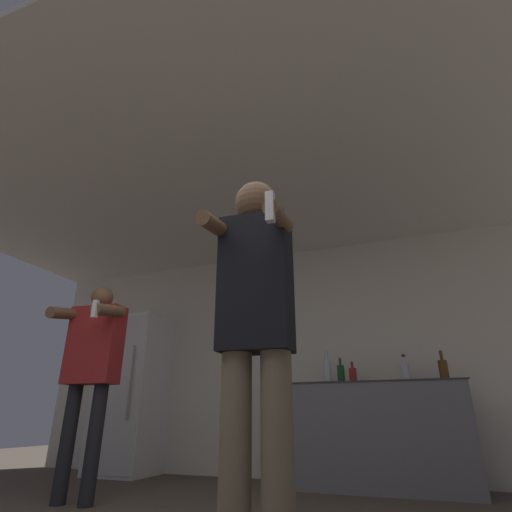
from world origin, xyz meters
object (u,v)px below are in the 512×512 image
object	(u,v)px
bottle_clear_vodka	(405,371)
bottle_green_wine	(443,369)
refrigerator	(131,392)
person_woman_foreground	(256,329)
bottle_short_whiskey	(341,374)
person_man_side	(92,361)
bottle_brown_liquor	(328,371)
bottle_amber_bourbon	(353,375)

from	to	relation	value
bottle_clear_vodka	bottle_green_wine	bearing A→B (deg)	0.00
refrigerator	person_woman_foreground	bearing A→B (deg)	-44.72
bottle_short_whiskey	person_man_side	world-z (taller)	person_man_side
refrigerator	bottle_brown_liquor	size ratio (longest dim) A/B	5.27
person_woman_foreground	person_man_side	xyz separation A→B (m)	(-1.85, 1.02, 0.06)
bottle_clear_vodka	bottle_short_whiskey	xyz separation A→B (m)	(-0.63, 0.00, -0.00)
bottle_amber_bourbon	person_woman_foreground	distance (m)	2.57
bottle_brown_liquor	bottle_green_wine	size ratio (longest dim) A/B	1.11
refrigerator	bottle_green_wine	distance (m)	3.50
bottle_clear_vodka	person_woman_foreground	bearing A→B (deg)	-103.35
bottle_clear_vodka	person_woman_foreground	size ratio (longest dim) A/B	0.15
refrigerator	bottle_clear_vodka	distance (m)	3.16
bottle_green_wine	person_woman_foreground	world-z (taller)	person_woman_foreground
bottle_short_whiskey	bottle_green_wine	bearing A→B (deg)	0.00
person_woman_foreground	bottle_amber_bourbon	bearing A→B (deg)	87.72
bottle_brown_liquor	bottle_clear_vodka	distance (m)	0.76
refrigerator	bottle_brown_liquor	world-z (taller)	refrigerator
bottle_brown_liquor	refrigerator	bearing A→B (deg)	-178.86
person_woman_foreground	person_man_side	distance (m)	2.11
bottle_brown_liquor	bottle_clear_vodka	xyz separation A→B (m)	(0.76, 0.00, -0.03)
bottle_clear_vodka	bottle_short_whiskey	distance (m)	0.63
bottle_green_wine	refrigerator	bearing A→B (deg)	-179.22
bottle_short_whiskey	person_man_side	xyz separation A→B (m)	(-1.83, -1.55, 0.03)
refrigerator	bottle_brown_liquor	bearing A→B (deg)	1.14
refrigerator	bottle_green_wine	xyz separation A→B (m)	(3.50, 0.05, 0.14)
bottle_brown_liquor	bottle_green_wine	distance (m)	1.11
bottle_short_whiskey	person_man_side	distance (m)	2.40
bottle_clear_vodka	person_man_side	size ratio (longest dim) A/B	0.16
refrigerator	bottle_green_wine	world-z (taller)	refrigerator
person_man_side	person_woman_foreground	bearing A→B (deg)	-28.79
bottle_amber_bourbon	bottle_green_wine	size ratio (longest dim) A/B	0.71
refrigerator	bottle_amber_bourbon	bearing A→B (deg)	1.03
bottle_amber_bourbon	bottle_green_wine	xyz separation A→B (m)	(0.85, 0.00, 0.03)
bottle_brown_liquor	bottle_amber_bourbon	xyz separation A→B (m)	(0.26, 0.00, -0.05)
bottle_amber_bourbon	bottle_short_whiskey	xyz separation A→B (m)	(-0.12, -0.00, 0.02)
bottle_short_whiskey	bottle_clear_vodka	bearing A→B (deg)	0.00
bottle_brown_liquor	person_woman_foreground	distance (m)	2.57
bottle_amber_bourbon	bottle_short_whiskey	size ratio (longest dim) A/B	0.84
bottle_brown_liquor	person_woman_foreground	xyz separation A→B (m)	(0.15, -2.57, -0.06)
bottle_green_wine	person_man_side	bearing A→B (deg)	-151.02
bottle_amber_bourbon	person_man_side	size ratio (longest dim) A/B	0.13
bottle_short_whiskey	person_woman_foreground	size ratio (longest dim) A/B	0.15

